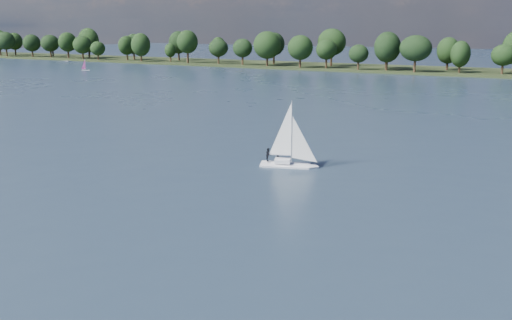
{
  "coord_description": "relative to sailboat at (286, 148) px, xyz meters",
  "views": [
    {
      "loc": [
        35.81,
        -17.89,
        17.55
      ],
      "look_at": [
        5.17,
        37.79,
        2.5
      ],
      "focal_mm": 40.0,
      "sensor_mm": 36.0,
      "label": 1
    }
  ],
  "objects": [
    {
      "name": "far_shore",
      "position": [
        -5.21,
        166.42,
        -2.49
      ],
      "size": [
        660.0,
        40.0,
        1.5
      ],
      "primitive_type": "cube",
      "color": "black",
      "rests_on": "ground"
    },
    {
      "name": "sailboat",
      "position": [
        0.0,
        0.0,
        0.0
      ],
      "size": [
        7.04,
        3.8,
        8.92
      ],
      "rotation": [
        0.0,
        0.0,
        0.3
      ],
      "color": "white",
      "rests_on": "ground"
    },
    {
      "name": "ground",
      "position": [
        -5.21,
        54.42,
        -2.49
      ],
      "size": [
        700.0,
        700.0,
        0.0
      ],
      "primitive_type": "plane",
      "color": "#233342",
      "rests_on": "ground"
    },
    {
      "name": "treeline",
      "position": [
        -26.01,
        162.55,
        5.58
      ],
      "size": [
        562.52,
        73.87,
        18.46
      ],
      "color": "black",
      "rests_on": "ground"
    },
    {
      "name": "dinghy_pink",
      "position": [
        -139.25,
        104.44,
        -1.32
      ],
      "size": [
        3.2,
        2.88,
        4.97
      ],
      "rotation": [
        0.0,
        0.0,
        0.67
      ],
      "color": "silver",
      "rests_on": "ground"
    },
    {
      "name": "pontoon",
      "position": [
        -191.6,
        144.39,
        -2.49
      ],
      "size": [
        4.36,
        2.91,
        0.5
      ],
      "primitive_type": "cube",
      "rotation": [
        0.0,
        0.0,
        -0.24
      ],
      "color": "#5C5E61",
      "rests_on": "ground"
    }
  ]
}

